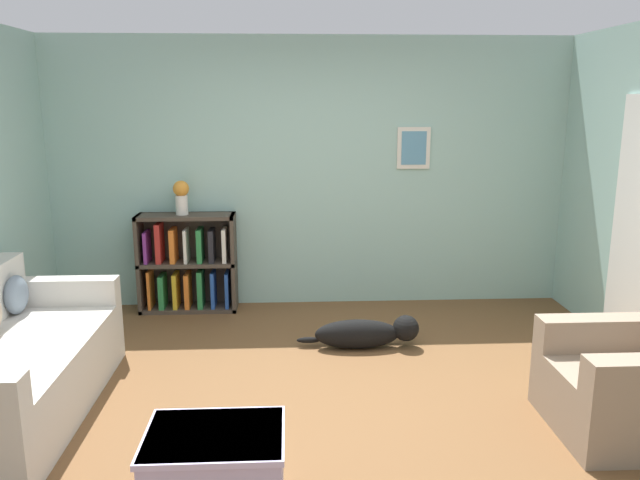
{
  "coord_description": "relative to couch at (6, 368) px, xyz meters",
  "views": [
    {
      "loc": [
        -0.22,
        -3.83,
        2.01
      ],
      "look_at": [
        0.0,
        0.4,
        1.05
      ],
      "focal_mm": 35.0,
      "sensor_mm": 36.0,
      "label": 1
    }
  ],
  "objects": [
    {
      "name": "ground_plane",
      "position": [
        2.04,
        0.02,
        -0.32
      ],
      "size": [
        14.0,
        14.0,
        0.0
      ],
      "primitive_type": "plane",
      "color": "brown"
    },
    {
      "name": "wall_back",
      "position": [
        2.04,
        2.27,
        0.98
      ],
      "size": [
        5.6,
        0.13,
        2.6
      ],
      "color": "#93BCB2",
      "rests_on": "ground_plane"
    },
    {
      "name": "couch",
      "position": [
        0.0,
        0.0,
        0.0
      ],
      "size": [
        0.88,
        1.91,
        0.86
      ],
      "color": "beige",
      "rests_on": "ground_plane"
    },
    {
      "name": "bookshelf",
      "position": [
        0.85,
        2.06,
        0.13
      ],
      "size": [
        0.93,
        0.31,
        0.94
      ],
      "color": "#42382D",
      "rests_on": "ground_plane"
    },
    {
      "name": "coffee_table",
      "position": [
        1.46,
        -1.1,
        -0.08
      ],
      "size": [
        0.67,
        0.51,
        0.45
      ],
      "color": "#ADA3CC",
      "rests_on": "ground_plane"
    },
    {
      "name": "dog",
      "position": [
        2.46,
        1.0,
        -0.19
      ],
      "size": [
        1.01,
        0.22,
        0.27
      ],
      "color": "black",
      "rests_on": "ground_plane"
    },
    {
      "name": "vase",
      "position": [
        0.82,
        2.05,
        0.8
      ],
      "size": [
        0.15,
        0.15,
        0.32
      ],
      "color": "silver",
      "rests_on": "bookshelf"
    }
  ]
}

